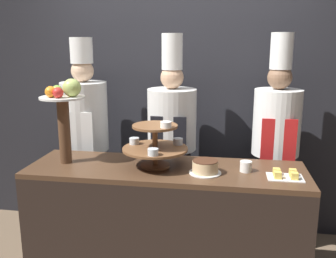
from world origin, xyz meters
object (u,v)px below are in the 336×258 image
at_px(tiered_stand, 155,144).
at_px(cake_square_tray, 285,175).
at_px(chef_center_right, 276,141).
at_px(cake_round, 205,167).
at_px(cup_white, 246,166).
at_px(chef_center_left, 172,138).
at_px(fruit_pedestal, 65,107).
at_px(chef_left, 86,133).

bearing_deg(tiered_stand, cake_square_tray, -5.80).
relative_size(cake_square_tray, chef_center_right, 0.12).
relative_size(cake_round, cup_white, 2.73).
distance_m(cake_round, chef_center_left, 0.74).
relative_size(tiered_stand, chef_center_right, 0.25).
relative_size(tiered_stand, chef_center_left, 0.25).
height_order(tiered_stand, chef_center_right, chef_center_right).
distance_m(cup_white, chef_center_right, 0.64).
relative_size(cake_round, cake_square_tray, 0.95).
relative_size(fruit_pedestal, cake_round, 2.84).
xyz_separation_m(cake_round, cake_square_tray, (0.51, -0.01, -0.02)).
bearing_deg(chef_center_right, tiered_stand, -146.12).
xyz_separation_m(cup_white, chef_center_left, (-0.59, 0.59, 0.02)).
height_order(cup_white, chef_center_left, chef_center_left).
xyz_separation_m(cake_round, cup_white, (0.27, 0.08, -0.01)).
height_order(cake_round, cake_square_tray, cake_round).
xyz_separation_m(tiered_stand, cake_round, (0.35, -0.08, -0.12)).
distance_m(chef_left, chef_center_left, 0.76).
xyz_separation_m(fruit_pedestal, chef_center_left, (0.67, 0.60, -0.35)).
xyz_separation_m(chef_left, chef_center_left, (0.76, 0.00, -0.02)).
height_order(cake_round, chef_left, chef_left).
relative_size(fruit_pedestal, cake_square_tray, 2.69).
bearing_deg(chef_left, chef_center_left, 0.01).
distance_m(fruit_pedestal, cake_square_tray, 1.55).
distance_m(tiered_stand, chef_center_right, 1.06).
bearing_deg(fruit_pedestal, cup_white, 0.33).
distance_m(tiered_stand, cake_square_tray, 0.88).
distance_m(cake_round, cup_white, 0.28).
bearing_deg(cake_round, cup_white, 16.27).
xyz_separation_m(cake_round, chef_center_right, (0.52, 0.67, 0.03)).
relative_size(cup_white, chef_center_right, 0.04).
bearing_deg(cake_round, chef_center_left, 115.76).
height_order(cup_white, cake_square_tray, cup_white).
bearing_deg(chef_center_left, chef_left, -179.99).
relative_size(cup_white, chef_center_left, 0.04).
xyz_separation_m(fruit_pedestal, chef_center_right, (1.51, 0.60, -0.33)).
bearing_deg(chef_center_right, fruit_pedestal, -158.46).
height_order(chef_left, chef_center_right, chef_center_right).
relative_size(fruit_pedestal, chef_center_left, 0.33).
bearing_deg(cup_white, cake_round, -163.73).
xyz_separation_m(tiered_stand, chef_center_left, (0.03, 0.59, -0.11)).
bearing_deg(chef_left, cake_square_tray, -22.89).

